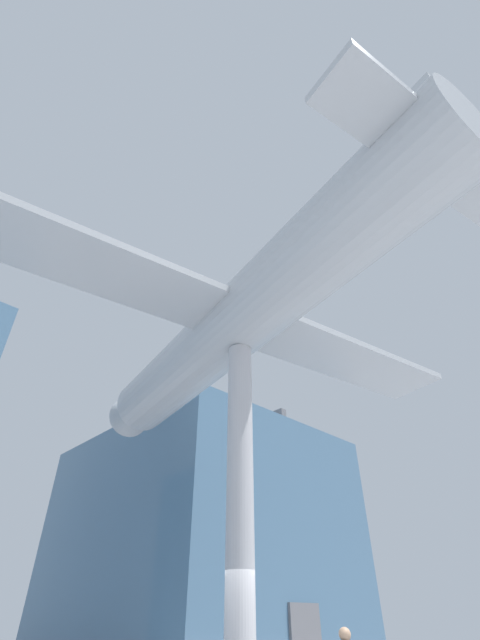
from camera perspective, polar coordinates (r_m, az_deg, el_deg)
glass_pavilion_right at (r=25.88m, az=-5.50°, el=-27.55°), size 11.69×13.81×10.74m
support_pylon_central at (r=9.39m, az=0.00°, el=-23.42°), size 0.56×0.56×7.28m
suspended_airplane at (r=11.44m, az=-0.81°, el=-0.68°), size 14.47×14.85×2.71m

